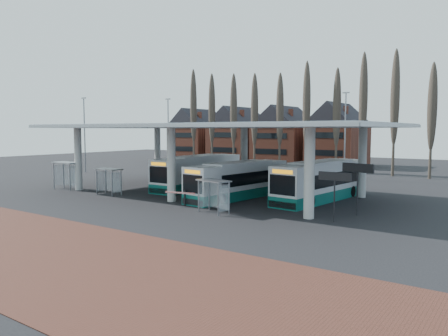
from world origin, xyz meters
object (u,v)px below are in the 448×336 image
Objects in this scene: shelter_0 at (68,169)px; bus_3 at (322,182)px; shelter_2 at (215,189)px; bus_2 at (239,181)px; bus_1 at (199,172)px; shelter_1 at (110,176)px.

bus_3 is at bearing 17.00° from shelter_0.
shelter_2 is (19.16, -1.67, -0.25)m from shelter_0.
bus_3 is at bearing 31.53° from bus_2.
bus_1 is 7.64m from bus_2.
bus_3 reaches higher than bus_1.
bus_2 is (6.94, -3.20, -0.07)m from bus_1.
bus_3 reaches higher than bus_2.
shelter_0 is 1.07× the size of shelter_2.
bus_1 is 0.98× the size of bus_3.
bus_2 is 6.90m from bus_3.
shelter_1 is at bearing -148.05° from bus_2.
bus_1 is 1.04× the size of bus_2.
bus_2 is 0.95× the size of bus_3.
bus_2 is 3.89× the size of shelter_0.
bus_2 is 4.17× the size of shelter_2.
bus_3 is at bearing 27.91° from shelter_1.
bus_2 is at bearing 122.12° from shelter_2.
bus_3 is (13.18, -0.24, 0.00)m from bus_1.
shelter_2 is (9.20, -9.83, 0.15)m from bus_1.
bus_3 is 4.39× the size of shelter_2.
bus_1 is 13.47m from shelter_2.
shelter_0 reaches higher than shelter_2.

